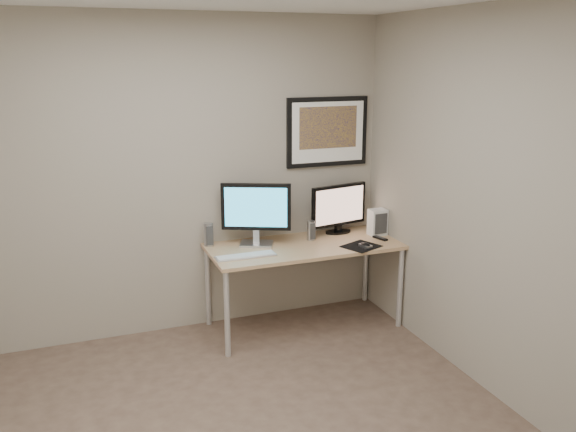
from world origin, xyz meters
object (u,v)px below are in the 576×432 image
object	(u,v)px
speaker_left	(208,234)
fan_unit	(378,222)
framed_art	(327,132)
keyboard	(246,256)
monitor_large	(256,211)
speaker_right	(311,230)
monitor_tv	(339,208)
desk	(304,252)

from	to	relation	value
speaker_left	fan_unit	distance (m)	1.48
framed_art	keyboard	distance (m)	1.34
monitor_large	speaker_left	world-z (taller)	monitor_large
keyboard	speaker_right	bearing A→B (deg)	19.48
monitor_tv	speaker_right	xyz separation A→B (m)	(-0.31, -0.11, -0.15)
monitor_tv	speaker_left	distance (m)	1.18
keyboard	fan_unit	distance (m)	1.28
framed_art	monitor_tv	bearing A→B (deg)	-60.62
speaker_left	fan_unit	bearing A→B (deg)	-9.60
desk	monitor_tv	size ratio (longest dim) A/B	2.88
desk	fan_unit	size ratio (longest dim) A/B	6.93
desk	speaker_left	xyz separation A→B (m)	(-0.75, 0.26, 0.16)
desk	speaker_right	bearing A→B (deg)	44.73
speaker_right	fan_unit	size ratio (longest dim) A/B	0.73
fan_unit	desk	bearing A→B (deg)	-179.72
monitor_large	fan_unit	bearing A→B (deg)	19.23
framed_art	keyboard	world-z (taller)	framed_art
desk	monitor_large	xyz separation A→B (m)	(-0.37, 0.13, 0.36)
monitor_tv	speaker_left	xyz separation A→B (m)	(-1.17, 0.04, -0.14)
fan_unit	speaker_right	bearing A→B (deg)	170.93
monitor_large	keyboard	size ratio (longest dim) A/B	1.12
monitor_large	keyboard	world-z (taller)	monitor_large
speaker_right	desk	bearing A→B (deg)	-140.69
speaker_left	monitor_tv	bearing A→B (deg)	-3.36
speaker_left	speaker_right	bearing A→B (deg)	-11.18
monitor_large	speaker_right	size ratio (longest dim) A/B	3.21
monitor_tv	fan_unit	world-z (taller)	monitor_tv
monitor_tv	speaker_left	bearing A→B (deg)	166.96
monitor_large	framed_art	bearing A→B (deg)	39.52
monitor_tv	speaker_right	world-z (taller)	monitor_tv
monitor_tv	monitor_large	bearing A→B (deg)	174.98
speaker_right	framed_art	bearing A→B (deg)	37.48
desk	monitor_tv	bearing A→B (deg)	26.95
monitor_tv	speaker_right	size ratio (longest dim) A/B	3.29
framed_art	keyboard	bearing A→B (deg)	-152.86
monitor_large	monitor_tv	size ratio (longest dim) A/B	0.97
monitor_tv	speaker_right	bearing A→B (deg)	-171.90
monitor_tv	desk	bearing A→B (deg)	-163.91
framed_art	monitor_large	size ratio (longest dim) A/B	1.39
speaker_left	keyboard	size ratio (longest dim) A/B	0.40
speaker_right	monitor_large	bearing A→B (deg)	171.50
desk	monitor_tv	world-z (taller)	monitor_tv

